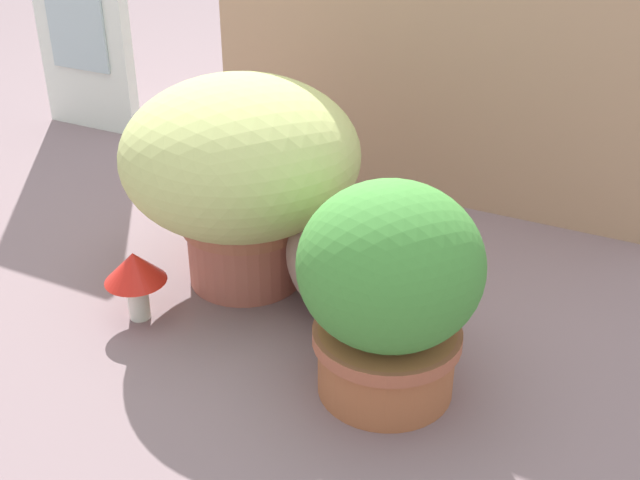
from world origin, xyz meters
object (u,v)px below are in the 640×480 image
(grass_planter, at_px, (241,167))
(mushroom_ornament_red, at_px, (135,272))
(leafy_planter, at_px, (389,289))
(cat, at_px, (350,263))

(grass_planter, bearing_deg, mushroom_ornament_red, -115.81)
(mushroom_ornament_red, bearing_deg, leafy_planter, 1.97)
(grass_planter, xyz_separation_m, cat, (0.25, -0.04, -0.13))
(leafy_planter, relative_size, mushroom_ornament_red, 2.63)
(mushroom_ornament_red, bearing_deg, cat, 26.53)
(cat, relative_size, mushroom_ornament_red, 2.56)
(leafy_planter, bearing_deg, grass_planter, 153.05)
(grass_planter, distance_m, leafy_planter, 0.45)
(leafy_planter, relative_size, cat, 1.03)
(leafy_planter, xyz_separation_m, cat, (-0.14, 0.16, -0.08))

